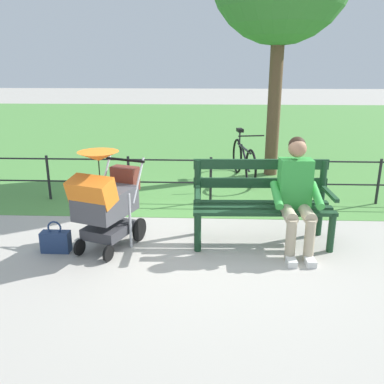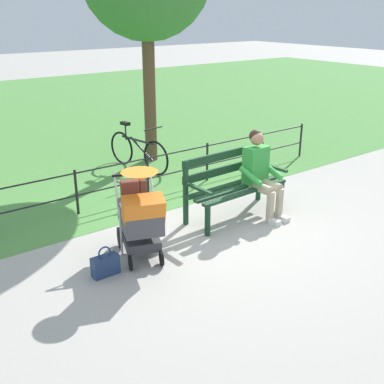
{
  "view_description": "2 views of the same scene",
  "coord_description": "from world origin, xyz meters",
  "px_view_note": "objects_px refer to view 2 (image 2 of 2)",
  "views": [
    {
      "loc": [
        0.01,
        4.53,
        2.06
      ],
      "look_at": [
        0.21,
        0.16,
        0.68
      ],
      "focal_mm": 38.77,
      "sensor_mm": 36.0,
      "label": 1
    },
    {
      "loc": [
        3.84,
        4.78,
        2.91
      ],
      "look_at": [
        0.42,
        0.25,
        0.71
      ],
      "focal_mm": 44.32,
      "sensor_mm": 36.0,
      "label": 2
    }
  ],
  "objects_px": {
    "park_bench": "(232,182)",
    "person_on_bench": "(261,171)",
    "handbag": "(105,265)",
    "bicycle": "(138,151)",
    "stroller": "(140,213)"
  },
  "relations": [
    {
      "from": "park_bench",
      "to": "bicycle",
      "type": "xyz_separation_m",
      "value": [
        0.0,
        -2.71,
        -0.16
      ]
    },
    {
      "from": "park_bench",
      "to": "stroller",
      "type": "height_order",
      "value": "stroller"
    },
    {
      "from": "stroller",
      "to": "bicycle",
      "type": "relative_size",
      "value": 0.7
    },
    {
      "from": "stroller",
      "to": "bicycle",
      "type": "xyz_separation_m",
      "value": [
        -1.77,
        -3.03,
        -0.23
      ]
    },
    {
      "from": "park_bench",
      "to": "bicycle",
      "type": "distance_m",
      "value": 2.72
    },
    {
      "from": "park_bench",
      "to": "bicycle",
      "type": "bearing_deg",
      "value": -89.89
    },
    {
      "from": "park_bench",
      "to": "handbag",
      "type": "relative_size",
      "value": 4.37
    },
    {
      "from": "park_bench",
      "to": "person_on_bench",
      "type": "height_order",
      "value": "person_on_bench"
    },
    {
      "from": "bicycle",
      "to": "person_on_bench",
      "type": "bearing_deg",
      "value": 96.95
    },
    {
      "from": "person_on_bench",
      "to": "handbag",
      "type": "xyz_separation_m",
      "value": [
        2.69,
        0.21,
        -0.55
      ]
    },
    {
      "from": "park_bench",
      "to": "person_on_bench",
      "type": "relative_size",
      "value": 1.27
    },
    {
      "from": "person_on_bench",
      "to": "stroller",
      "type": "relative_size",
      "value": 1.11
    },
    {
      "from": "handbag",
      "to": "bicycle",
      "type": "relative_size",
      "value": 0.23
    },
    {
      "from": "park_bench",
      "to": "stroller",
      "type": "relative_size",
      "value": 1.41
    },
    {
      "from": "handbag",
      "to": "bicycle",
      "type": "xyz_separation_m",
      "value": [
        -2.33,
        -3.14,
        0.24
      ]
    }
  ]
}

